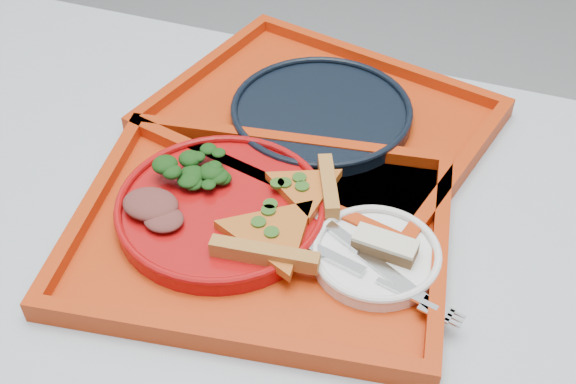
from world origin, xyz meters
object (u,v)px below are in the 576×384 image
object	(u,v)px
dinner_plate	(222,210)
tray_main	(260,234)
navy_plate	(321,114)
tray_far	(321,122)
dessert_bar	(385,245)

from	to	relation	value
dinner_plate	tray_main	bearing A→B (deg)	-10.30
tray_main	navy_plate	world-z (taller)	navy_plate
tray_far	navy_plate	world-z (taller)	navy_plate
tray_main	navy_plate	size ratio (longest dim) A/B	1.73
tray_main	tray_far	xyz separation A→B (m)	(0.00, 0.24, 0.00)
tray_far	dessert_bar	distance (m)	0.28
navy_plate	dessert_bar	distance (m)	0.28
dinner_plate	dessert_bar	xyz separation A→B (m)	(0.21, -0.00, 0.02)
tray_main	tray_far	size ratio (longest dim) A/B	1.00
tray_far	dinner_plate	world-z (taller)	dinner_plate
tray_main	dinner_plate	distance (m)	0.06
dinner_plate	tray_far	bearing A→B (deg)	76.39
tray_far	dinner_plate	distance (m)	0.24
dinner_plate	dessert_bar	size ratio (longest dim) A/B	3.42
dessert_bar	tray_far	bearing A→B (deg)	128.27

